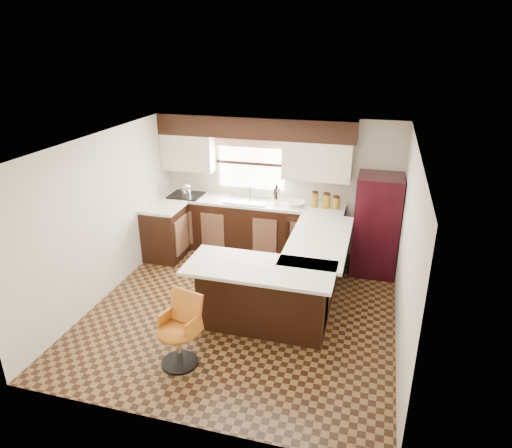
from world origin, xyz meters
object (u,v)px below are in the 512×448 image
(peninsula_return, at_px, (263,297))
(bar_chair, at_px, (178,332))
(refrigerator, at_px, (376,225))
(peninsula_long, at_px, (314,269))

(peninsula_return, bearing_deg, bar_chair, -127.21)
(refrigerator, bearing_deg, peninsula_long, -128.33)
(peninsula_long, bearing_deg, bar_chair, -123.04)
(peninsula_long, distance_m, refrigerator, 1.39)
(peninsula_long, xyz_separation_m, peninsula_return, (-0.53, -0.97, 0.00))
(peninsula_return, relative_size, bar_chair, 1.85)
(refrigerator, height_order, bar_chair, refrigerator)
(peninsula_return, bearing_deg, refrigerator, 56.22)
(refrigerator, bearing_deg, peninsula_return, -123.78)
(peninsula_long, height_order, refrigerator, refrigerator)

